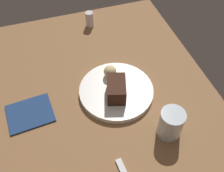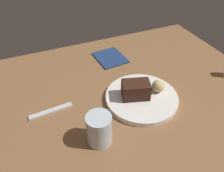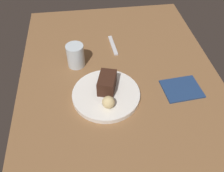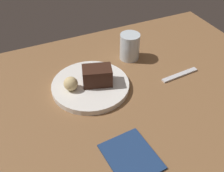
# 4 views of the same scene
# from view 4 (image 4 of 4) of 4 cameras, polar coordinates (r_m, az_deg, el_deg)

# --- Properties ---
(dining_table) EXTENTS (1.20, 0.84, 0.03)m
(dining_table) POSITION_cam_4_polar(r_m,az_deg,el_deg) (0.90, 1.96, -2.35)
(dining_table) COLOR brown
(dining_table) RESTS_ON ground
(dessert_plate) EXTENTS (0.26, 0.26, 0.02)m
(dessert_plate) POSITION_cam_4_polar(r_m,az_deg,el_deg) (0.91, -4.60, 0.07)
(dessert_plate) COLOR white
(dessert_plate) RESTS_ON dining_table
(chocolate_cake_slice) EXTENTS (0.11, 0.09, 0.06)m
(chocolate_cake_slice) POSITION_cam_4_polar(r_m,az_deg,el_deg) (0.89, -3.18, 2.21)
(chocolate_cake_slice) COLOR #381E14
(chocolate_cake_slice) RESTS_ON dessert_plate
(bread_roll) EXTENTS (0.05, 0.05, 0.05)m
(bread_roll) POSITION_cam_4_polar(r_m,az_deg,el_deg) (0.88, -8.80, 0.51)
(bread_roll) COLOR #DBC184
(bread_roll) RESTS_ON dessert_plate
(water_glass) EXTENTS (0.08, 0.08, 0.10)m
(water_glass) POSITION_cam_4_polar(r_m,az_deg,el_deg) (1.03, 3.80, 8.41)
(water_glass) COLOR silver
(water_glass) RESTS_ON dining_table
(dessert_spoon) EXTENTS (0.15, 0.03, 0.01)m
(dessert_spoon) POSITION_cam_4_polar(r_m,az_deg,el_deg) (0.99, 14.39, 2.21)
(dessert_spoon) COLOR silver
(dessert_spoon) RESTS_ON dining_table
(folded_napkin) EXTENTS (0.14, 0.16, 0.01)m
(folded_napkin) POSITION_cam_4_polar(r_m,az_deg,el_deg) (0.73, 4.07, -14.79)
(folded_napkin) COLOR navy
(folded_napkin) RESTS_ON dining_table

